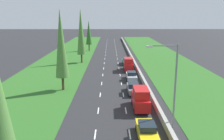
% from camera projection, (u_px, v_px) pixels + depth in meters
% --- Properties ---
extents(ground_plane, '(300.00, 300.00, 0.00)m').
position_uv_depth(ground_plane, '(111.00, 61.00, 61.25)').
color(ground_plane, '#28282B').
rests_on(ground_plane, ground).
extents(grass_verge_left, '(14.00, 140.00, 0.04)m').
position_uv_depth(grass_verge_left, '(64.00, 61.00, 61.16)').
color(grass_verge_left, '#2D6623').
rests_on(grass_verge_left, ground).
extents(grass_verge_right, '(14.00, 140.00, 0.04)m').
position_uv_depth(grass_verge_right, '(165.00, 61.00, 61.35)').
color(grass_verge_right, '#2D6623').
rests_on(grass_verge_right, ground).
extents(median_barrier, '(0.44, 120.00, 0.85)m').
position_uv_depth(median_barrier, '(133.00, 59.00, 61.20)').
color(median_barrier, '#9E9B93').
rests_on(median_barrier, ground).
extents(lane_markings, '(3.64, 116.00, 0.01)m').
position_uv_depth(lane_markings, '(111.00, 61.00, 61.25)').
color(lane_markings, white).
rests_on(lane_markings, ground).
extents(yellow_sedan_right_lane, '(1.82, 4.50, 1.64)m').
position_uv_depth(yellow_sedan_right_lane, '(147.00, 130.00, 22.41)').
color(yellow_sedan_right_lane, yellow).
rests_on(yellow_sedan_right_lane, ground).
extents(red_van_right_lane, '(1.96, 4.90, 2.82)m').
position_uv_depth(red_van_right_lane, '(140.00, 98.00, 29.40)').
color(red_van_right_lane, red).
rests_on(red_van_right_lane, ground).
extents(grey_sedan_right_lane, '(1.82, 4.50, 1.64)m').
position_uv_depth(grey_sedan_right_lane, '(133.00, 88.00, 35.63)').
color(grey_sedan_right_lane, slate).
rests_on(grey_sedan_right_lane, ground).
extents(silver_sedan_right_lane, '(1.82, 4.50, 1.64)m').
position_uv_depth(silver_sedan_right_lane, '(131.00, 76.00, 42.85)').
color(silver_sedan_right_lane, silver).
rests_on(silver_sedan_right_lane, ground).
extents(red_van_right_lane_seventh, '(1.96, 4.90, 2.82)m').
position_uv_depth(red_van_right_lane_seventh, '(128.00, 64.00, 50.14)').
color(red_van_right_lane_seventh, red).
rests_on(red_van_right_lane_seventh, ground).
extents(teal_sedan_right_lane, '(1.82, 4.50, 1.64)m').
position_uv_depth(teal_sedan_right_lane, '(126.00, 61.00, 56.80)').
color(teal_sedan_right_lane, teal).
rests_on(teal_sedan_right_lane, ground).
extents(poplar_tree_second, '(2.12, 2.12, 12.81)m').
position_uv_depth(poplar_tree_second, '(61.00, 44.00, 35.56)').
color(poplar_tree_second, '#4C3823').
rests_on(poplar_tree_second, ground).
extents(poplar_tree_third, '(2.14, 2.14, 13.46)m').
position_uv_depth(poplar_tree_third, '(81.00, 32.00, 57.15)').
color(poplar_tree_third, '#4C3823').
rests_on(poplar_tree_third, ground).
extents(poplar_tree_fourth, '(2.05, 2.05, 10.19)m').
position_uv_depth(poplar_tree_fourth, '(89.00, 33.00, 77.54)').
color(poplar_tree_fourth, '#4C3823').
rests_on(poplar_tree_fourth, ground).
extents(street_light_mast, '(3.20, 0.28, 9.00)m').
position_uv_depth(street_light_mast, '(172.00, 81.00, 23.33)').
color(street_light_mast, gray).
rests_on(street_light_mast, ground).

